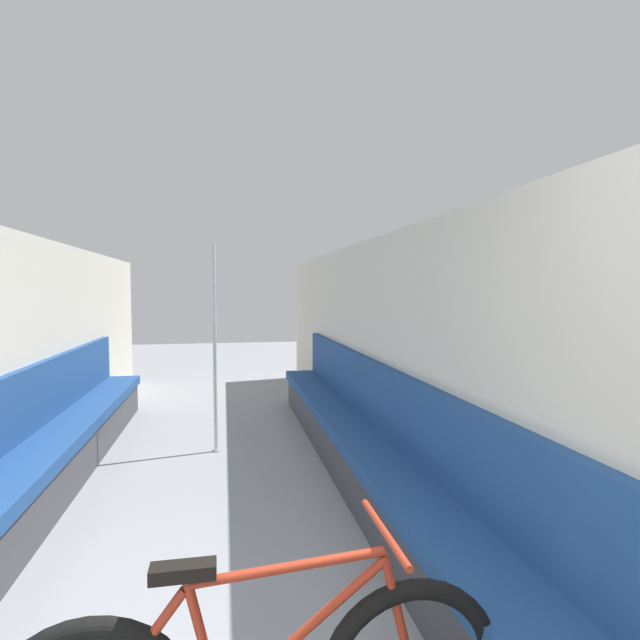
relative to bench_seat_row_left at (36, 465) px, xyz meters
name	(u,v)px	position (x,y,z in m)	size (l,w,h in m)	color
wall_right	(389,358)	(2.74, 0.03, 0.72)	(0.10, 10.20, 2.08)	beige
bench_seat_row_left	(36,465)	(0.00, 0.00, 0.00)	(0.45, 6.09, 1.00)	#3D3D42
bench_seat_row_right	(362,445)	(2.50, 0.00, 0.00)	(0.45, 6.09, 1.00)	#3D3D42
grab_pole_near	(215,352)	(1.29, 1.07, 0.68)	(0.08, 0.08, 2.06)	gray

